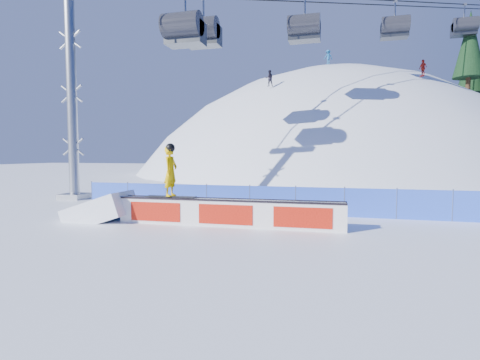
# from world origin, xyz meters

# --- Properties ---
(ground) EXTENTS (160.00, 160.00, 0.00)m
(ground) POSITION_xyz_m (0.00, 0.00, 0.00)
(ground) COLOR white
(ground) RESTS_ON ground
(snow_hill) EXTENTS (64.00, 64.00, 64.00)m
(snow_hill) POSITION_xyz_m (0.00, 42.00, -18.00)
(snow_hill) COLOR silver
(snow_hill) RESTS_ON ground
(safety_fence) EXTENTS (22.05, 0.05, 1.30)m
(safety_fence) POSITION_xyz_m (0.00, 4.50, 0.60)
(safety_fence) COLOR blue
(safety_fence) RESTS_ON ground
(chairlift) EXTENTS (40.80, 41.70, 22.00)m
(chairlift) POSITION_xyz_m (4.74, 27.49, 16.89)
(chairlift) COLOR gray
(chairlift) RESTS_ON ground
(rail_box) EXTENTS (8.27, 0.74, 0.99)m
(rail_box) POSITION_xyz_m (-3.08, 1.37, 0.49)
(rail_box) COLOR white
(rail_box) RESTS_ON ground
(snow_ramp) EXTENTS (2.61, 1.66, 1.61)m
(snow_ramp) POSITION_xyz_m (-8.25, 1.27, 0.00)
(snow_ramp) COLOR white
(snow_ramp) RESTS_ON ground
(snowboarder) EXTENTS (1.91, 0.70, 1.99)m
(snowboarder) POSITION_xyz_m (-5.25, 1.33, 1.97)
(snowboarder) COLOR black
(snowboarder) RESTS_ON rail_box
(distant_skiers) EXTENTS (21.98, 8.93, 6.95)m
(distant_skiers) POSITION_xyz_m (3.06, 30.76, 11.32)
(distant_skiers) COLOR black
(distant_skiers) RESTS_ON ground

